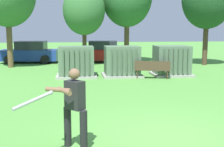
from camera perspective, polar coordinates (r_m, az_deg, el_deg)
name	(u,v)px	position (r m, az deg, el deg)	size (l,w,h in m)	color
ground_plane	(165,137)	(7.23, 10.26, -12.03)	(96.00, 96.00, 0.00)	#51933D
transformer_west	(76,62)	(15.50, -7.00, 2.22)	(2.10, 1.70, 1.62)	#9E9B93
transformer_mid_west	(122,62)	(15.60, 1.96, 2.32)	(2.10, 1.70, 1.62)	#9E9B93
transformer_mid_east	(172,61)	(16.19, 11.57, 2.39)	(2.10, 1.70, 1.62)	#9E9B93
park_bench	(152,68)	(15.00, 7.89, 1.01)	(1.84, 0.81, 0.92)	#4C3828
batter	(73,105)	(6.16, -7.64, -6.13)	(1.32, 1.32, 1.74)	black
tree_center_left	(84,10)	(20.45, -5.49, 12.23)	(2.88, 2.88, 5.51)	#4C3828
parked_car_leftmost	(30,53)	(22.67, -15.73, 3.95)	(4.35, 2.23, 1.62)	navy
parked_car_left_of_center	(102,52)	(22.35, -2.03, 4.20)	(4.38, 2.30, 1.62)	maroon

